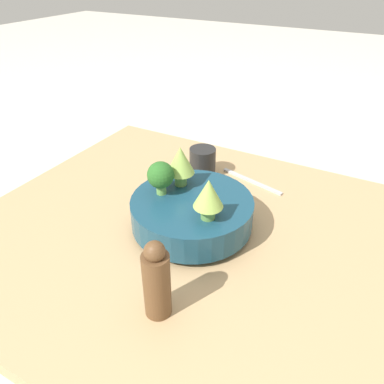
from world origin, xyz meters
The scene contains 9 objects.
ground_plane centered at (0.00, 0.00, 0.00)m, with size 6.00×6.00×0.00m, color beige.
table centered at (0.00, 0.00, 0.02)m, with size 0.91×0.84×0.03m.
bowl centered at (-0.03, -0.01, 0.08)m, with size 0.27×0.27×0.08m.
broccoli_floret_right centered at (0.04, 0.00, 0.16)m, with size 0.06×0.06×0.08m.
romanesco_piece_far centered at (-0.09, 0.03, 0.16)m, with size 0.06×0.06×0.09m.
romanesco_piece_near centered at (0.02, -0.05, 0.17)m, with size 0.06×0.06×0.09m.
cup centered at (0.06, -0.23, 0.07)m, with size 0.07×0.07×0.08m.
pepper_mill centered at (-0.09, 0.22, 0.11)m, with size 0.05×0.05×0.15m.
fork centered at (-0.08, -0.26, 0.04)m, with size 0.19×0.06×0.01m.
Camera 1 is at (-0.35, 0.58, 0.56)m, focal length 35.00 mm.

